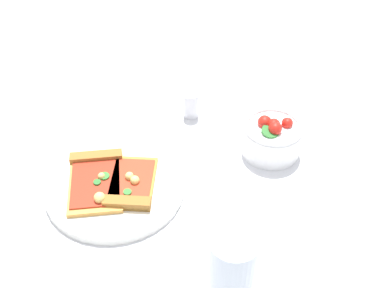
# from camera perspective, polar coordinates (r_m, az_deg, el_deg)

# --- Properties ---
(ground_plane) EXTENTS (2.40, 2.40, 0.00)m
(ground_plane) POSITION_cam_1_polar(r_m,az_deg,el_deg) (0.89, -6.21, -4.16)
(ground_plane) COLOR silver
(ground_plane) RESTS_ON ground
(plate) EXTENTS (0.24, 0.24, 0.01)m
(plate) POSITION_cam_1_polar(r_m,az_deg,el_deg) (0.88, -8.78, -4.79)
(plate) COLOR silver
(plate) RESTS_ON ground_plane
(pizza_slice_near) EXTENTS (0.14, 0.11, 0.02)m
(pizza_slice_near) POSITION_cam_1_polar(r_m,az_deg,el_deg) (0.86, -7.03, -4.80)
(pizza_slice_near) COLOR gold
(pizza_slice_near) RESTS_ON plate
(pizza_slice_far) EXTENTS (0.15, 0.11, 0.03)m
(pizza_slice_far) POSITION_cam_1_polar(r_m,az_deg,el_deg) (0.88, -10.93, -3.87)
(pizza_slice_far) COLOR gold
(pizza_slice_far) RESTS_ON plate
(salad_bowl) EXTENTS (0.11, 0.11, 0.08)m
(salad_bowl) POSITION_cam_1_polar(r_m,az_deg,el_deg) (0.93, 9.14, 0.85)
(salad_bowl) COLOR white
(salad_bowl) RESTS_ON ground_plane
(soda_glass) EXTENTS (0.07, 0.07, 0.13)m
(soda_glass) POSITION_cam_1_polar(r_m,az_deg,el_deg) (0.71, 4.60, -14.15)
(soda_glass) COLOR silver
(soda_glass) RESTS_ON ground_plane
(paper_napkin) EXTENTS (0.15, 0.13, 0.00)m
(paper_napkin) POSITION_cam_1_polar(r_m,az_deg,el_deg) (1.11, -3.48, 7.23)
(paper_napkin) COLOR silver
(paper_napkin) RESTS_ON ground_plane
(pepper_shaker) EXTENTS (0.03, 0.03, 0.07)m
(pepper_shaker) POSITION_cam_1_polar(r_m,az_deg,el_deg) (1.00, -0.10, 4.77)
(pepper_shaker) COLOR silver
(pepper_shaker) RESTS_ON ground_plane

